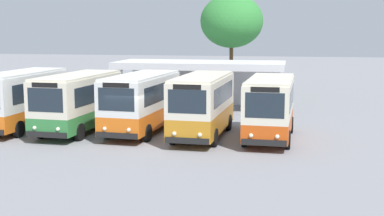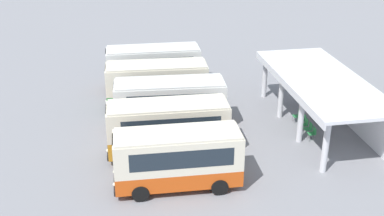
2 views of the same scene
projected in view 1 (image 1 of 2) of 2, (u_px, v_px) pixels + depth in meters
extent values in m
plane|color=gray|center=(135.00, 142.00, 26.41)|extent=(180.00, 180.00, 0.00)
cylinder|color=black|center=(19.00, 129.00, 27.56)|extent=(0.25, 0.91, 0.90)
cylinder|color=black|center=(58.00, 116.00, 31.84)|extent=(0.25, 0.91, 0.90)
cylinder|color=black|center=(26.00, 115.00, 32.32)|extent=(0.25, 0.91, 0.90)
cube|color=orange|center=(22.00, 114.00, 29.88)|extent=(2.49, 7.22, 0.93)
cube|color=silver|center=(21.00, 90.00, 29.67)|extent=(2.49, 7.22, 1.87)
cube|color=silver|center=(20.00, 73.00, 29.53)|extent=(2.41, 7.01, 0.12)
cube|color=#1E2833|center=(40.00, 90.00, 29.52)|extent=(0.20, 5.73, 1.03)
cube|color=#1E2833|center=(4.00, 89.00, 30.01)|extent=(0.20, 5.73, 1.03)
cylinder|color=black|center=(80.00, 132.00, 26.77)|extent=(0.27, 0.91, 0.90)
cylinder|color=black|center=(41.00, 130.00, 27.31)|extent=(0.27, 0.91, 0.90)
cylinder|color=black|center=(113.00, 118.00, 31.00)|extent=(0.27, 0.91, 0.90)
cylinder|color=black|center=(79.00, 117.00, 31.54)|extent=(0.27, 0.91, 0.90)
cube|color=#337F3D|center=(79.00, 117.00, 29.10)|extent=(2.71, 7.23, 0.90)
cube|color=beige|center=(78.00, 93.00, 28.90)|extent=(2.71, 7.23, 1.82)
cube|color=beige|center=(78.00, 75.00, 28.75)|extent=(2.63, 7.02, 0.12)
cube|color=black|center=(46.00, 135.00, 25.70)|extent=(2.21, 0.22, 0.28)
cube|color=#1E2833|center=(45.00, 100.00, 25.49)|extent=(1.91, 0.15, 1.19)
cube|color=black|center=(45.00, 85.00, 25.38)|extent=(1.40, 0.13, 0.24)
cube|color=#1E2833|center=(98.00, 92.00, 28.71)|extent=(0.35, 5.69, 1.00)
cube|color=#1E2833|center=(60.00, 91.00, 29.27)|extent=(0.35, 5.69, 1.00)
sphere|color=#EAEACC|center=(58.00, 129.00, 25.51)|extent=(0.20, 0.20, 0.20)
sphere|color=#EAEACC|center=(35.00, 128.00, 25.82)|extent=(0.20, 0.20, 0.20)
cylinder|color=black|center=(147.00, 133.00, 26.55)|extent=(0.28, 0.91, 0.90)
cylinder|color=black|center=(107.00, 131.00, 27.11)|extent=(0.28, 0.91, 0.90)
cylinder|color=black|center=(172.00, 119.00, 30.75)|extent=(0.28, 0.91, 0.90)
cylinder|color=black|center=(138.00, 117.00, 31.31)|extent=(0.28, 0.91, 0.90)
cube|color=orange|center=(142.00, 117.00, 28.87)|extent=(2.77, 7.23, 1.00)
cube|color=silver|center=(142.00, 92.00, 28.66)|extent=(2.77, 7.23, 1.74)
cube|color=silver|center=(141.00, 75.00, 28.52)|extent=(2.68, 7.01, 0.12)
cube|color=black|center=(117.00, 136.00, 25.50)|extent=(2.19, 0.24, 0.28)
cube|color=#1E2833|center=(116.00, 100.00, 25.28)|extent=(1.89, 0.18, 1.13)
cube|color=black|center=(116.00, 85.00, 25.18)|extent=(1.38, 0.14, 0.24)
cube|color=#1E2833|center=(162.00, 92.00, 28.46)|extent=(0.42, 5.66, 0.96)
cube|color=#1E2833|center=(123.00, 91.00, 29.04)|extent=(0.42, 5.66, 0.96)
sphere|color=#EAEACC|center=(129.00, 130.00, 25.30)|extent=(0.20, 0.20, 0.20)
sphere|color=#EAEACC|center=(105.00, 129.00, 25.63)|extent=(0.20, 0.20, 0.20)
cylinder|color=black|center=(215.00, 138.00, 25.37)|extent=(0.25, 0.91, 0.90)
cylinder|color=black|center=(173.00, 136.00, 25.85)|extent=(0.25, 0.91, 0.90)
cylinder|color=black|center=(229.00, 122.00, 29.55)|extent=(0.25, 0.91, 0.90)
cylinder|color=black|center=(192.00, 121.00, 30.03)|extent=(0.25, 0.91, 0.90)
cube|color=orange|center=(203.00, 120.00, 27.63)|extent=(2.49, 7.07, 1.08)
cube|color=beige|center=(203.00, 94.00, 27.43)|extent=(2.49, 7.07, 1.71)
cube|color=beige|center=(203.00, 77.00, 27.29)|extent=(2.41, 6.86, 0.12)
cube|color=black|center=(187.00, 141.00, 24.29)|extent=(2.12, 0.18, 0.28)
cube|color=#1E2833|center=(187.00, 102.00, 24.06)|extent=(1.83, 0.12, 1.11)
cube|color=black|center=(187.00, 87.00, 23.96)|extent=(1.34, 0.10, 0.24)
cube|color=#1E2833|center=(224.00, 93.00, 27.26)|extent=(0.25, 5.59, 0.94)
cube|color=#1E2833|center=(183.00, 92.00, 27.76)|extent=(0.25, 5.59, 0.94)
sphere|color=#EAEACC|center=(200.00, 135.00, 24.12)|extent=(0.20, 0.20, 0.20)
sphere|color=#EAEACC|center=(174.00, 134.00, 24.40)|extent=(0.20, 0.20, 0.20)
cylinder|color=black|center=(288.00, 140.00, 24.88)|extent=(0.25, 0.91, 0.90)
cylinder|color=black|center=(245.00, 138.00, 25.34)|extent=(0.25, 0.91, 0.90)
cylinder|color=black|center=(291.00, 125.00, 28.80)|extent=(0.25, 0.91, 0.90)
cylinder|color=black|center=(253.00, 123.00, 29.25)|extent=(0.25, 0.91, 0.90)
cube|color=#D14C14|center=(270.00, 123.00, 27.01)|extent=(2.38, 6.61, 0.92)
cube|color=beige|center=(270.00, 98.00, 26.81)|extent=(2.38, 6.61, 1.79)
cube|color=beige|center=(271.00, 79.00, 26.67)|extent=(2.30, 6.41, 0.12)
cube|color=black|center=(264.00, 143.00, 23.87)|extent=(2.08, 0.16, 0.28)
cube|color=#1E2833|center=(265.00, 106.00, 23.66)|extent=(1.79, 0.10, 1.17)
cube|color=black|center=(265.00, 90.00, 23.55)|extent=(1.31, 0.09, 0.24)
cube|color=#1E2833|center=(292.00, 97.00, 26.66)|extent=(0.19, 5.23, 0.99)
cube|color=#1E2833|center=(249.00, 96.00, 27.14)|extent=(0.19, 5.23, 0.99)
sphere|color=#EAEACC|center=(277.00, 137.00, 23.71)|extent=(0.20, 0.20, 0.20)
sphere|color=#EAEACC|center=(251.00, 136.00, 23.97)|extent=(0.20, 0.20, 0.20)
cylinder|color=silver|center=(120.00, 88.00, 36.92)|extent=(0.36, 0.36, 3.20)
cylinder|color=silver|center=(170.00, 89.00, 36.23)|extent=(0.36, 0.36, 3.20)
cylinder|color=silver|center=(221.00, 90.00, 35.55)|extent=(0.36, 0.36, 3.20)
cylinder|color=silver|center=(274.00, 91.00, 34.86)|extent=(0.36, 0.36, 3.20)
cube|color=white|center=(205.00, 83.00, 39.90)|extent=(11.61, 0.20, 3.20)
cube|color=white|center=(200.00, 63.00, 37.55)|extent=(12.11, 5.03, 0.20)
cube|color=white|center=(194.00, 69.00, 35.19)|extent=(12.11, 0.10, 0.28)
cylinder|color=slate|center=(188.00, 108.00, 36.82)|extent=(0.03, 0.03, 0.44)
cylinder|color=slate|center=(184.00, 107.00, 36.89)|extent=(0.03, 0.03, 0.44)
cylinder|color=slate|center=(190.00, 107.00, 37.16)|extent=(0.03, 0.03, 0.44)
cylinder|color=slate|center=(185.00, 107.00, 37.23)|extent=(0.03, 0.03, 0.44)
cube|color=#2D8C47|center=(187.00, 104.00, 36.99)|extent=(0.45, 0.45, 0.04)
cube|color=#2D8C47|center=(187.00, 101.00, 37.15)|extent=(0.44, 0.05, 0.40)
cylinder|color=slate|center=(198.00, 108.00, 36.79)|extent=(0.03, 0.03, 0.44)
cylinder|color=slate|center=(193.00, 107.00, 36.86)|extent=(0.03, 0.03, 0.44)
cylinder|color=slate|center=(199.00, 107.00, 37.13)|extent=(0.03, 0.03, 0.44)
cylinder|color=slate|center=(194.00, 107.00, 37.20)|extent=(0.03, 0.03, 0.44)
cube|color=#2D8C47|center=(196.00, 104.00, 36.96)|extent=(0.45, 0.45, 0.04)
cube|color=#2D8C47|center=(196.00, 101.00, 37.12)|extent=(0.44, 0.05, 0.40)
cylinder|color=slate|center=(206.00, 108.00, 36.56)|extent=(0.03, 0.03, 0.44)
cylinder|color=slate|center=(202.00, 108.00, 36.63)|extent=(0.03, 0.03, 0.44)
cylinder|color=slate|center=(207.00, 107.00, 36.90)|extent=(0.03, 0.03, 0.44)
cylinder|color=slate|center=(202.00, 107.00, 36.97)|extent=(0.03, 0.03, 0.44)
cube|color=#2D8C47|center=(204.00, 104.00, 36.73)|extent=(0.45, 0.45, 0.04)
cube|color=#2D8C47|center=(205.00, 101.00, 36.90)|extent=(0.44, 0.05, 0.40)
cylinder|color=slate|center=(216.00, 108.00, 36.45)|extent=(0.03, 0.03, 0.44)
cylinder|color=slate|center=(211.00, 108.00, 36.52)|extent=(0.03, 0.03, 0.44)
cylinder|color=slate|center=(216.00, 108.00, 36.79)|extent=(0.03, 0.03, 0.44)
cylinder|color=slate|center=(211.00, 107.00, 36.86)|extent=(0.03, 0.03, 0.44)
cube|color=#2D8C47|center=(213.00, 104.00, 36.62)|extent=(0.45, 0.45, 0.04)
cube|color=#2D8C47|center=(214.00, 101.00, 36.78)|extent=(0.44, 0.05, 0.40)
cylinder|color=slate|center=(225.00, 109.00, 36.32)|extent=(0.03, 0.03, 0.44)
cylinder|color=slate|center=(220.00, 108.00, 36.39)|extent=(0.03, 0.03, 0.44)
cylinder|color=slate|center=(225.00, 108.00, 36.66)|extent=(0.03, 0.03, 0.44)
cylinder|color=slate|center=(220.00, 108.00, 36.73)|extent=(0.03, 0.03, 0.44)
cube|color=#2D8C47|center=(223.00, 105.00, 36.49)|extent=(0.45, 0.45, 0.04)
cube|color=#2D8C47|center=(223.00, 102.00, 36.65)|extent=(0.44, 0.05, 0.40)
cylinder|color=brown|center=(231.00, 71.00, 44.29)|extent=(0.32, 0.32, 4.43)
ellipsoid|color=#338438|center=(232.00, 21.00, 43.67)|extent=(5.28, 5.28, 4.49)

